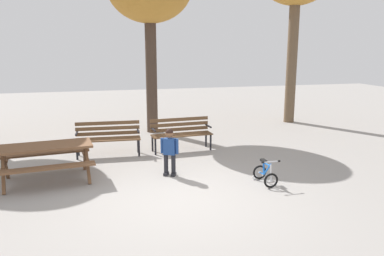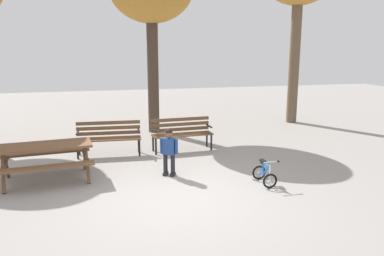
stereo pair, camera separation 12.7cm
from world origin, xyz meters
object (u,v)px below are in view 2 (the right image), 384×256
(picnic_table, at_px, (46,153))
(child_standing, at_px, (169,148))
(park_bench_far_left, at_px, (109,135))
(park_bench_left, at_px, (182,131))
(kids_bicycle, at_px, (264,174))

(picnic_table, xyz_separation_m, child_standing, (2.49, -0.30, 0.01))
(park_bench_far_left, height_order, park_bench_left, same)
(child_standing, bearing_deg, park_bench_far_left, 121.67)
(park_bench_far_left, bearing_deg, park_bench_left, 0.36)
(park_bench_left, bearing_deg, child_standing, -109.77)
(picnic_table, bearing_deg, park_bench_far_left, 51.47)
(park_bench_far_left, bearing_deg, picnic_table, -128.53)
(park_bench_far_left, distance_m, park_bench_left, 1.89)
(picnic_table, relative_size, child_standing, 1.89)
(park_bench_left, xyz_separation_m, child_standing, (-0.70, -1.94, 0.09))
(park_bench_far_left, xyz_separation_m, child_standing, (1.19, -1.93, 0.09))
(picnic_table, height_order, park_bench_far_left, park_bench_far_left)
(park_bench_left, distance_m, child_standing, 2.07)
(child_standing, bearing_deg, picnic_table, 173.22)
(child_standing, distance_m, kids_bicycle, 2.05)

